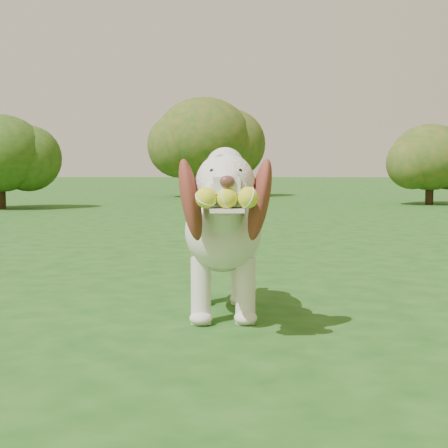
{
  "coord_description": "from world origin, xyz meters",
  "views": [
    {
      "loc": [
        0.58,
        -2.84,
        0.67
      ],
      "look_at": [
        0.46,
        -0.09,
        0.44
      ],
      "focal_mm": 55.0,
      "sensor_mm": 36.0,
      "label": 1
    }
  ],
  "objects": [
    {
      "name": "shrub_d",
      "position": [
        3.65,
        9.28,
        0.83
      ],
      "size": [
        1.36,
        1.36,
        1.4
      ],
      "color": "#382314",
      "rests_on": "ground"
    },
    {
      "name": "shrub_a",
      "position": [
        -3.39,
        7.76,
        0.87
      ],
      "size": [
        1.43,
        1.43,
        1.48
      ],
      "color": "#382314",
      "rests_on": "ground"
    },
    {
      "name": "shrub_i",
      "position": [
        -0.51,
        12.17,
        1.28
      ],
      "size": [
        2.1,
        2.1,
        2.17
      ],
      "color": "#382314",
      "rests_on": "ground"
    },
    {
      "name": "dog",
      "position": [
        0.45,
        0.14,
        0.39
      ],
      "size": [
        0.42,
        1.14,
        0.74
      ],
      "rotation": [
        0.0,
        0.0,
        0.08
      ],
      "color": "silver",
      "rests_on": "ground"
    },
    {
      "name": "ground",
      "position": [
        0.0,
        0.0,
        0.0
      ],
      "size": [
        80.0,
        80.0,
        0.0
      ],
      "primitive_type": "plane",
      "color": "#184814",
      "rests_on": "ground"
    }
  ]
}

